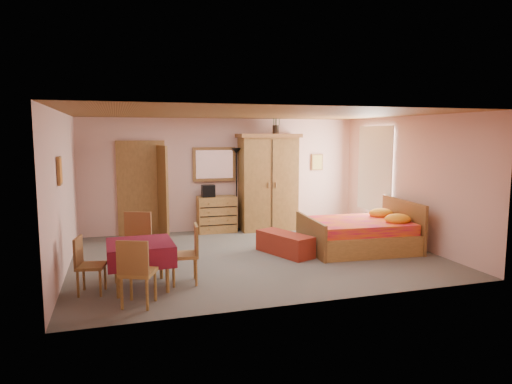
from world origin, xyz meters
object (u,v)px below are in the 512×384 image
object	(u,v)px
bench	(285,244)
chair_west	(91,265)
chest_of_drawers	(217,214)
wall_mirror	(214,164)
sunflower_vase	(276,122)
floor_lamp	(237,189)
bed	(358,226)
chair_south	(138,272)
chair_east	(184,254)
stereo	(208,191)
wardrobe	(268,182)
dining_table	(141,265)
chair_north	(134,244)

from	to	relation	value
bench	chair_west	size ratio (longest dim) A/B	1.46
chest_of_drawers	wall_mirror	bearing A→B (deg)	91.01
sunflower_vase	floor_lamp	bearing A→B (deg)	171.30
bed	chair_west	world-z (taller)	bed
wall_mirror	sunflower_vase	xyz separation A→B (m)	(1.40, -0.28, 0.97)
floor_lamp	bed	xyz separation A→B (m)	(1.80, -2.44, -0.49)
bench	chair_south	distance (m)	3.32
chair_east	chest_of_drawers	bearing A→B (deg)	-14.17
chair_south	chair_west	distance (m)	0.90
stereo	wardrobe	size ratio (longest dim) A/B	0.13
stereo	floor_lamp	distance (m)	0.69
bed	bench	size ratio (longest dim) A/B	1.71
wall_mirror	chair_south	xyz separation A→B (m)	(-1.94, -4.36, -1.10)
sunflower_vase	bed	size ratio (longest dim) A/B	0.27
dining_table	chair_north	bearing A→B (deg)	95.39
stereo	bench	bearing A→B (deg)	-66.35
chair_west	chair_east	bearing A→B (deg)	103.85
chair_south	stereo	bearing A→B (deg)	89.31
chair_north	chair_west	size ratio (longest dim) A/B	1.21
bench	chair_north	bearing A→B (deg)	-170.21
chair_south	bed	bearing A→B (deg)	45.07
floor_lamp	sunflower_vase	bearing A→B (deg)	-8.70
bench	bed	bearing A→B (deg)	-2.71
chair_south	chair_north	size ratio (longest dim) A/B	0.92
floor_lamp	dining_table	bearing A→B (deg)	-123.93
floor_lamp	chair_east	world-z (taller)	floor_lamp
stereo	chair_west	xyz separation A→B (m)	(-2.36, -3.48, -0.55)
sunflower_vase	chair_south	world-z (taller)	sunflower_vase
chair_south	wardrobe	bearing A→B (deg)	74.51
floor_lamp	chair_south	world-z (taller)	floor_lamp
stereo	wardrobe	bearing A→B (deg)	-2.12
stereo	chair_north	world-z (taller)	stereo
chair_north	chair_west	world-z (taller)	chair_north
chest_of_drawers	wardrobe	size ratio (longest dim) A/B	0.39
floor_lamp	sunflower_vase	world-z (taller)	sunflower_vase
wall_mirror	floor_lamp	xyz separation A→B (m)	(0.49, -0.14, -0.59)
sunflower_vase	chair_north	distance (m)	4.75
sunflower_vase	dining_table	xyz separation A→B (m)	(-3.28, -3.38, -2.18)
chest_of_drawers	bench	bearing A→B (deg)	-69.64
chest_of_drawers	chair_south	xyz separation A→B (m)	(-1.94, -4.15, 0.04)
chair_north	chair_east	xyz separation A→B (m)	(0.70, -0.66, -0.05)
bed	stereo	bearing A→B (deg)	140.94
stereo	bed	world-z (taller)	stereo
chair_west	chair_east	xyz separation A→B (m)	(1.32, 0.06, 0.04)
bed	chair_north	distance (m)	4.25
chair_north	sunflower_vase	bearing A→B (deg)	-118.90
stereo	dining_table	bearing A→B (deg)	-116.12
stereo	chair_west	size ratio (longest dim) A/B	0.36
dining_table	chair_east	size ratio (longest dim) A/B	1.04
chair_south	chair_west	bearing A→B (deg)	155.21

